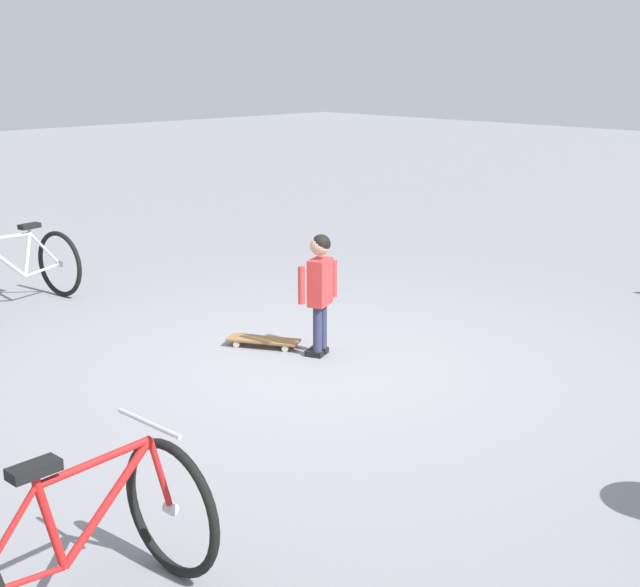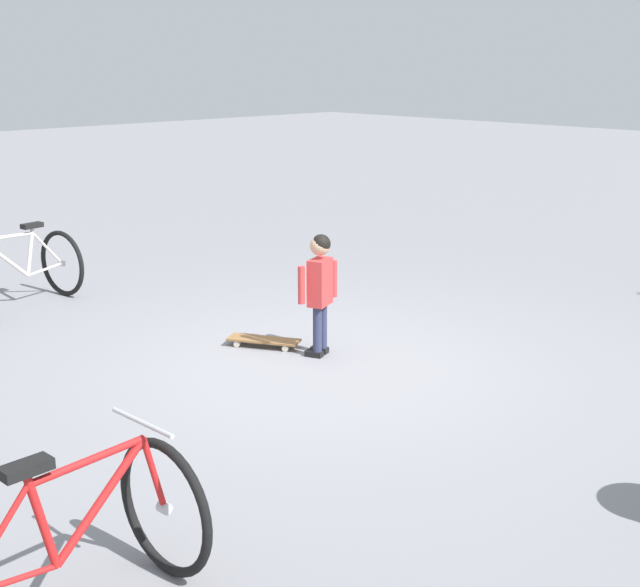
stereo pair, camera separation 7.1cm
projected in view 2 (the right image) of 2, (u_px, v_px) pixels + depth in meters
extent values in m
plane|color=gray|center=(318.00, 366.00, 7.27)|extent=(50.00, 50.00, 0.00)
cylinder|color=#2D3351|center=(317.00, 330.00, 7.44)|extent=(0.08, 0.08, 0.42)
cube|color=black|center=(314.00, 354.00, 7.51)|extent=(0.17, 0.13, 0.05)
cylinder|color=#2D3351|center=(323.00, 327.00, 7.54)|extent=(0.08, 0.08, 0.42)
cube|color=black|center=(319.00, 350.00, 7.61)|extent=(0.17, 0.13, 0.05)
cube|color=#D13838|center=(320.00, 282.00, 7.38)|extent=(0.22, 0.27, 0.40)
cylinder|color=#D13838|center=(301.00, 285.00, 7.29)|extent=(0.06, 0.06, 0.32)
cylinder|color=#D13838|center=(334.00, 279.00, 7.50)|extent=(0.06, 0.06, 0.32)
sphere|color=tan|center=(320.00, 246.00, 7.30)|extent=(0.17, 0.17, 0.17)
sphere|color=black|center=(321.00, 244.00, 7.29)|extent=(0.16, 0.16, 0.16)
cube|color=olive|center=(264.00, 340.00, 7.75)|extent=(0.65, 0.49, 0.02)
cube|color=#B7B7BC|center=(240.00, 339.00, 7.82)|extent=(0.08, 0.11, 0.02)
cube|color=#B7B7BC|center=(288.00, 343.00, 7.70)|extent=(0.08, 0.11, 0.02)
cylinder|color=beige|center=(237.00, 344.00, 7.75)|extent=(0.06, 0.05, 0.06)
cylinder|color=beige|center=(243.00, 339.00, 7.89)|extent=(0.06, 0.05, 0.06)
cylinder|color=beige|center=(285.00, 349.00, 7.63)|extent=(0.06, 0.05, 0.06)
cylinder|color=beige|center=(291.00, 343.00, 7.77)|extent=(0.06, 0.05, 0.06)
torus|color=black|center=(62.00, 263.00, 9.35)|extent=(0.71, 0.16, 0.71)
cylinder|color=#B7B7BC|center=(62.00, 263.00, 9.35)|extent=(0.07, 0.07, 0.06)
cylinder|color=silver|center=(5.00, 259.00, 8.79)|extent=(0.12, 0.52, 0.48)
cylinder|color=silver|center=(7.00, 237.00, 8.77)|extent=(0.12, 0.59, 0.06)
cylinder|color=silver|center=(30.00, 253.00, 9.01)|extent=(0.06, 0.14, 0.48)
cylinder|color=silver|center=(45.00, 269.00, 9.20)|extent=(0.09, 0.43, 0.08)
cylinder|color=silver|center=(48.00, 249.00, 9.18)|extent=(0.08, 0.35, 0.40)
cube|color=black|center=(32.00, 226.00, 8.98)|extent=(0.13, 0.23, 0.05)
torus|color=black|center=(164.00, 508.00, 4.28)|extent=(0.71, 0.08, 0.71)
cylinder|color=#B7B7BC|center=(164.00, 508.00, 4.28)|extent=(0.06, 0.06, 0.06)
cylinder|color=red|center=(101.00, 500.00, 3.99)|extent=(0.06, 0.52, 0.48)
cylinder|color=red|center=(88.00, 461.00, 3.90)|extent=(0.06, 0.59, 0.06)
cylinder|color=red|center=(42.00, 522.00, 3.78)|extent=(0.05, 0.14, 0.48)
cylinder|color=red|center=(11.00, 581.00, 3.72)|extent=(0.05, 0.43, 0.08)
cylinder|color=red|center=(154.00, 474.00, 4.19)|extent=(0.04, 0.13, 0.41)
cube|color=black|center=(26.00, 468.00, 3.67)|extent=(0.11, 0.22, 0.05)
cylinder|color=#B7B7BC|center=(142.00, 423.00, 4.08)|extent=(0.46, 0.04, 0.02)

